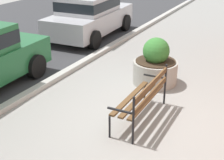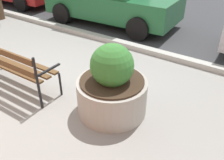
% 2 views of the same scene
% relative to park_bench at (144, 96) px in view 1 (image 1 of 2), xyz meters
% --- Properties ---
extents(ground_plane, '(80.00, 80.00, 0.00)m').
position_rel_park_bench_xyz_m(ground_plane, '(0.05, -0.08, -0.54)').
color(ground_plane, gray).
extents(curb_stone, '(60.00, 0.20, 0.12)m').
position_rel_park_bench_xyz_m(curb_stone, '(0.05, 2.82, -0.48)').
color(curb_stone, '#B2AFA8').
rests_on(curb_stone, ground).
extents(park_bench, '(1.81, 0.56, 0.95)m').
position_rel_park_bench_xyz_m(park_bench, '(0.00, 0.00, 0.00)').
color(park_bench, brown).
rests_on(park_bench, ground).
extents(concrete_planter, '(1.12, 1.12, 1.19)m').
position_rel_park_bench_xyz_m(concrete_planter, '(1.90, 0.46, -0.09)').
color(concrete_planter, '#A8A399').
rests_on(concrete_planter, ground).
extents(parked_car_silver, '(4.17, 2.07, 1.56)m').
position_rel_park_bench_xyz_m(parked_car_silver, '(4.81, 4.16, 0.30)').
color(parked_car_silver, '#B7B7BC').
rests_on(parked_car_silver, ground).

